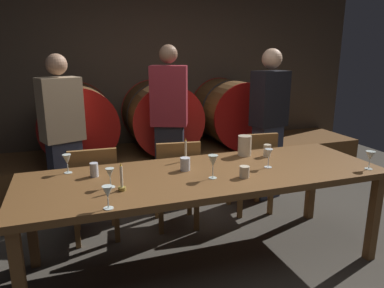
# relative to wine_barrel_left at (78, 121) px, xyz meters

# --- Properties ---
(ground_plane) EXTENTS (7.87, 7.87, 0.00)m
(ground_plane) POSITION_rel_wine_barrel_left_xyz_m (0.98, -2.06, -0.88)
(ground_plane) COLOR #3F3A33
(back_wall) EXTENTS (6.05, 0.24, 2.65)m
(back_wall) POSITION_rel_wine_barrel_left_xyz_m (0.98, 0.55, 0.44)
(back_wall) COLOR #473A2D
(back_wall) RESTS_ON ground
(barrel_shelf) EXTENTS (5.45, 0.90, 0.47)m
(barrel_shelf) POSITION_rel_wine_barrel_left_xyz_m (0.98, 0.00, -0.65)
(barrel_shelf) COLOR brown
(barrel_shelf) RESTS_ON ground
(wine_barrel_left) EXTENTS (0.85, 0.88, 0.85)m
(wine_barrel_left) POSITION_rel_wine_barrel_left_xyz_m (0.00, 0.00, 0.00)
(wine_barrel_left) COLOR #513319
(wine_barrel_left) RESTS_ON barrel_shelf
(wine_barrel_center) EXTENTS (0.85, 0.88, 0.85)m
(wine_barrel_center) POSITION_rel_wine_barrel_left_xyz_m (0.98, 0.00, 0.00)
(wine_barrel_center) COLOR #513319
(wine_barrel_center) RESTS_ON barrel_shelf
(wine_barrel_right) EXTENTS (0.85, 0.88, 0.85)m
(wine_barrel_right) POSITION_rel_wine_barrel_left_xyz_m (1.94, 0.00, 0.00)
(wine_barrel_right) COLOR brown
(wine_barrel_right) RESTS_ON barrel_shelf
(dining_table) EXTENTS (2.77, 0.92, 0.77)m
(dining_table) POSITION_rel_wine_barrel_left_xyz_m (0.86, -1.85, -0.18)
(dining_table) COLOR brown
(dining_table) RESTS_ON ground
(chair_left) EXTENTS (0.41, 0.41, 0.88)m
(chair_left) POSITION_rel_wine_barrel_left_xyz_m (0.06, -1.18, -0.40)
(chair_left) COLOR brown
(chair_left) RESTS_ON ground
(chair_center) EXTENTS (0.45, 0.45, 0.88)m
(chair_center) POSITION_rel_wine_barrel_left_xyz_m (0.82, -1.20, -0.40)
(chair_center) COLOR brown
(chair_center) RESTS_ON ground
(chair_right) EXTENTS (0.43, 0.43, 0.88)m
(chair_right) POSITION_rel_wine_barrel_left_xyz_m (1.67, -1.13, -0.40)
(chair_right) COLOR brown
(chair_right) RESTS_ON ground
(guest_left) EXTENTS (0.44, 0.36, 1.65)m
(guest_left) POSITION_rel_wine_barrel_left_xyz_m (-0.17, -0.61, -0.04)
(guest_left) COLOR #33384C
(guest_left) RESTS_ON ground
(guest_center) EXTENTS (0.44, 0.37, 1.74)m
(guest_center) POSITION_rel_wine_barrel_left_xyz_m (0.92, -0.60, 0.01)
(guest_center) COLOR black
(guest_center) RESTS_ON ground
(guest_right) EXTENTS (0.42, 0.32, 1.70)m
(guest_right) POSITION_rel_wine_barrel_left_xyz_m (2.02, -0.80, -0.01)
(guest_right) COLOR #33384C
(guest_right) RESTS_ON ground
(candle_left) EXTENTS (0.05, 0.05, 0.20)m
(candle_left) POSITION_rel_wine_barrel_left_xyz_m (0.20, -2.00, -0.06)
(candle_left) COLOR olive
(candle_left) RESTS_ON dining_table
(candle_right) EXTENTS (0.05, 0.05, 0.20)m
(candle_right) POSITION_rel_wine_barrel_left_xyz_m (0.81, -1.51, -0.06)
(candle_right) COLOR olive
(candle_right) RESTS_ON dining_table
(pitcher) EXTENTS (0.12, 0.12, 0.18)m
(pitcher) POSITION_rel_wine_barrel_left_xyz_m (1.36, -1.52, -0.02)
(pitcher) COLOR beige
(pitcher) RESTS_ON dining_table
(wine_glass_far_left) EXTENTS (0.07, 0.07, 0.15)m
(wine_glass_far_left) POSITION_rel_wine_barrel_left_xyz_m (-0.14, -1.51, -0.01)
(wine_glass_far_left) COLOR silver
(wine_glass_far_left) RESTS_ON dining_table
(wine_glass_left) EXTENTS (0.06, 0.06, 0.14)m
(wine_glass_left) POSITION_rel_wine_barrel_left_xyz_m (0.08, -2.25, -0.01)
(wine_glass_left) COLOR silver
(wine_glass_left) RESTS_ON dining_table
(wine_glass_center_left) EXTENTS (0.06, 0.06, 0.14)m
(wine_glass_center_left) POSITION_rel_wine_barrel_left_xyz_m (0.14, -1.91, -0.02)
(wine_glass_center_left) COLOR silver
(wine_glass_center_left) RESTS_ON dining_table
(wine_glass_center_right) EXTENTS (0.07, 0.07, 0.18)m
(wine_glass_center_right) POSITION_rel_wine_barrel_left_xyz_m (0.86, -1.98, 0.02)
(wine_glass_center_right) COLOR silver
(wine_glass_center_right) RESTS_ON dining_table
(wine_glass_right) EXTENTS (0.06, 0.06, 0.15)m
(wine_glass_right) POSITION_rel_wine_barrel_left_xyz_m (1.38, -1.89, -0.00)
(wine_glass_right) COLOR white
(wine_glass_right) RESTS_ON dining_table
(wine_glass_far_right) EXTENTS (0.07, 0.07, 0.15)m
(wine_glass_far_right) POSITION_rel_wine_barrel_left_xyz_m (2.10, -2.19, -0.01)
(wine_glass_far_right) COLOR silver
(wine_glass_far_right) RESTS_ON dining_table
(cup_far_left) EXTENTS (0.06, 0.06, 0.10)m
(cup_far_left) POSITION_rel_wine_barrel_left_xyz_m (0.05, -1.65, -0.06)
(cup_far_left) COLOR silver
(cup_far_left) RESTS_ON dining_table
(cup_center_left) EXTENTS (0.08, 0.08, 0.10)m
(cup_center_left) POSITION_rel_wine_barrel_left_xyz_m (0.73, -1.74, -0.06)
(cup_center_left) COLOR silver
(cup_center_left) RESTS_ON dining_table
(cup_center_right) EXTENTS (0.07, 0.07, 0.09)m
(cup_center_right) POSITION_rel_wine_barrel_left_xyz_m (1.09, -2.04, -0.07)
(cup_center_right) COLOR beige
(cup_center_right) RESTS_ON dining_table
(cup_far_right) EXTENTS (0.07, 0.07, 0.11)m
(cup_far_right) POSITION_rel_wine_barrel_left_xyz_m (1.53, -1.62, -0.06)
(cup_far_right) COLOR beige
(cup_far_right) RESTS_ON dining_table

